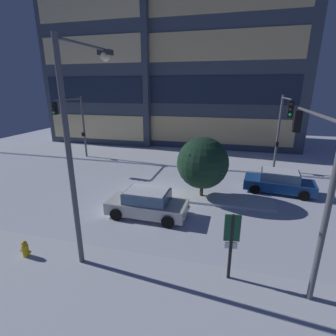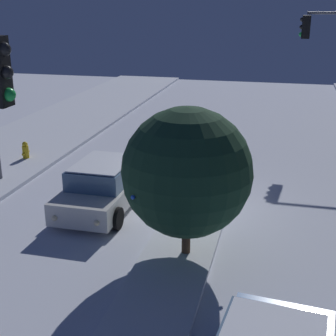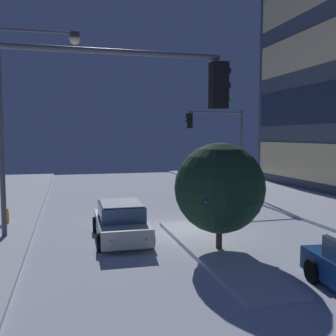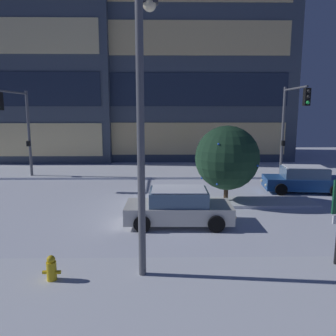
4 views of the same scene
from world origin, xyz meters
name	(u,v)px [view 1 (image 1 of 4)]	position (x,y,z in m)	size (l,w,h in m)	color
ground	(151,194)	(0.00, 0.00, 0.00)	(52.00, 52.00, 0.00)	silver
curb_strip_near	(69,294)	(0.00, -8.84, 0.07)	(52.00, 5.20, 0.14)	silver
curb_strip_far	(180,159)	(0.00, 8.84, 0.07)	(52.00, 5.20, 0.14)	silver
median_strip	(200,197)	(3.20, 0.19, 0.07)	(9.00, 1.80, 0.14)	silver
office_tower_main	(213,12)	(1.47, 19.02, 15.02)	(21.25, 10.57, 30.04)	#424C5B
office_tower_secondary	(111,55)	(-11.15, 17.84, 10.68)	(13.24, 9.95, 21.37)	#424C5B
car_near	(147,204)	(0.71, -2.78, 0.71)	(4.43, 2.12, 1.49)	silver
car_far	(279,182)	(8.13, 2.59, 0.71)	(4.65, 2.40, 1.49)	#19478C
traffic_light_corner_near_right	(311,158)	(7.80, -4.66, 4.30)	(0.32, 5.88, 6.04)	#565960
traffic_light_corner_far_right	(283,123)	(8.37, 5.59, 4.21)	(0.32, 3.92, 6.19)	#565960
traffic_light_corner_far_left	(73,119)	(-9.11, 5.45, 4.06)	(0.32, 4.19, 5.93)	#565960
street_lamp_arched	(81,126)	(-0.44, -6.46, 5.40)	(0.56, 3.20, 8.36)	#565960
fire_hydrant	(26,250)	(-2.89, -7.57, 0.40)	(0.48, 0.26, 0.83)	gold
parking_info_sign	(231,240)	(5.19, -6.74, 1.71)	(0.55, 0.14, 2.68)	black
decorated_tree_median	(203,163)	(3.26, 0.38, 2.30)	(3.19, 3.19, 3.90)	#473323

